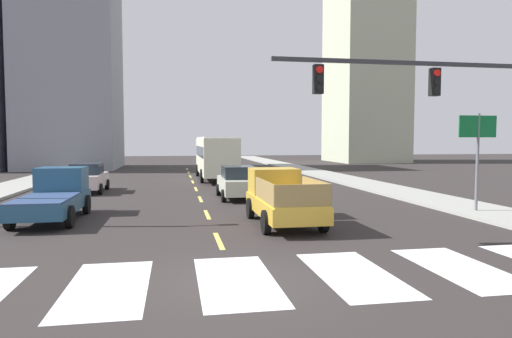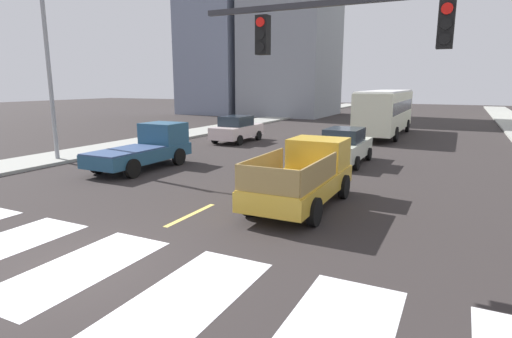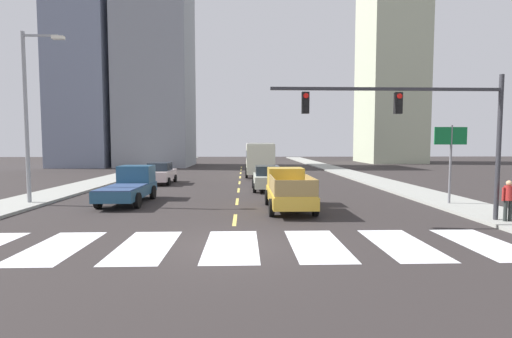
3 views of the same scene
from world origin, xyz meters
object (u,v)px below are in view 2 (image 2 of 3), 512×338
Objects in this scene: pickup_stakebed at (306,175)px; pickup_dark at (147,148)px; sedan_far at (344,146)px; streetlight_left at (50,59)px; sedan_near_right at (237,129)px; city_bus at (385,109)px.

pickup_dark is (-8.53, 2.33, -0.02)m from pickup_stakebed.
sedan_far is 0.49× the size of streetlight_left.
sedan_near_right is 1.00× the size of sedan_far.
city_bus is 12.11m from sedan_far.
streetlight_left reaches higher than pickup_stakebed.
sedan_near_right is 11.85m from streetlight_left.
streetlight_left is (-13.41, 1.47, 4.03)m from pickup_stakebed.
city_bus is 2.45× the size of sedan_near_right.
sedan_far is at bearing -30.02° from sedan_near_right.
city_bus is (-0.73, 19.32, 1.02)m from pickup_stakebed.
pickup_stakebed reaches higher than sedan_near_right.
pickup_stakebed reaches higher than sedan_far.
sedan_near_right is 0.49× the size of streetlight_left.
pickup_dark is 1.18× the size of sedan_far.
city_bus is at bearing 40.62° from sedan_near_right.
pickup_dark is 9.34m from sedan_near_right.
city_bus is 22.11m from streetlight_left.
pickup_dark is 6.40m from streetlight_left.
pickup_dark is 0.58× the size of streetlight_left.
sedan_near_right is (-8.97, 11.66, -0.08)m from pickup_stakebed.
streetlight_left reaches higher than sedan_near_right.
sedan_far is at bearing -90.21° from city_bus.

